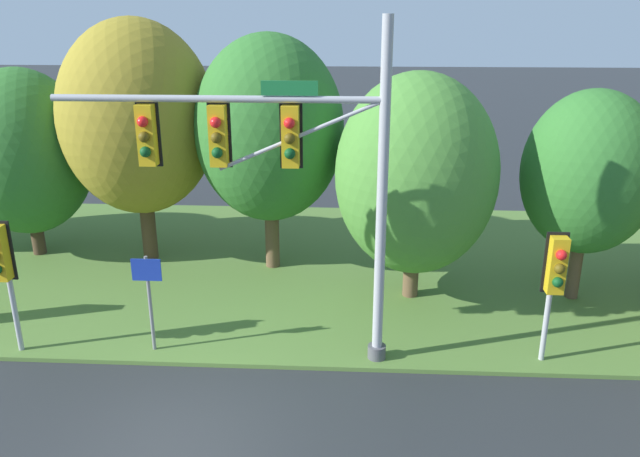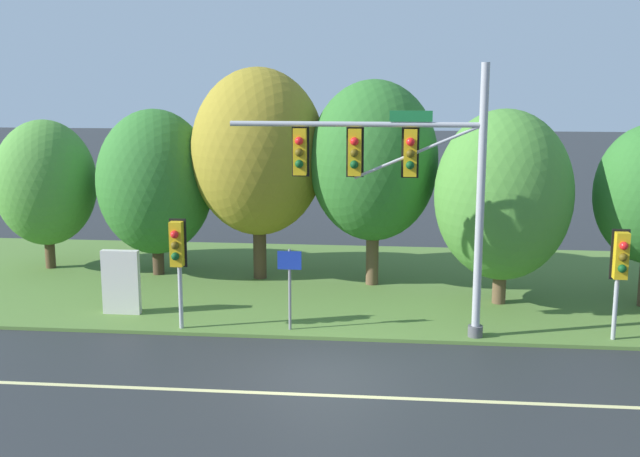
{
  "view_description": "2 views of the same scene",
  "coord_description": "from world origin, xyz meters",
  "views": [
    {
      "loc": [
        3.15,
        -9.21,
        7.39
      ],
      "look_at": [
        2.44,
        3.7,
        2.85
      ],
      "focal_mm": 35.0,
      "sensor_mm": 36.0,
      "label": 1
    },
    {
      "loc": [
        1.64,
        -17.95,
        7.13
      ],
      "look_at": [
        -0.48,
        3.18,
        2.93
      ],
      "focal_mm": 45.0,
      "sensor_mm": 36.0,
      "label": 2
    }
  ],
  "objects": [
    {
      "name": "traffic_signal_mast",
      "position": [
        1.72,
        2.94,
        4.49
      ],
      "size": [
        6.77,
        0.49,
        7.23
      ],
      "color": "#9EA0A5",
      "rests_on": "grass_verge"
    },
    {
      "name": "tree_tall_centre",
      "position": [
        4.74,
        6.24,
        3.45
      ],
      "size": [
        4.12,
        4.12,
        5.93
      ],
      "color": "brown",
      "rests_on": "grass_verge"
    },
    {
      "name": "tree_right_far",
      "position": [
        9.06,
        6.35,
        3.53
      ],
      "size": [
        3.33,
        3.33,
        5.52
      ],
      "color": "brown",
      "rests_on": "grass_verge"
    },
    {
      "name": "ground_plane",
      "position": [
        0.0,
        0.0,
        0.0
      ],
      "size": [
        160.0,
        160.0,
        0.0
      ],
      "primitive_type": "plane",
      "color": "#282B2D"
    },
    {
      "name": "tree_behind_signpost",
      "position": [
        -3.09,
        8.5,
        4.43
      ],
      "size": [
        4.49,
        4.49,
        7.16
      ],
      "color": "#4C3823",
      "rests_on": "grass_verge"
    },
    {
      "name": "tree_mid_verge",
      "position": [
        0.78,
        8.08,
        4.23
      ],
      "size": [
        4.19,
        4.19,
        6.76
      ],
      "color": "brown",
      "rests_on": "grass_verge"
    },
    {
      "name": "route_sign_post",
      "position": [
        -1.3,
        3.03,
        1.57
      ],
      "size": [
        0.65,
        0.08,
        2.27
      ],
      "color": "slate",
      "rests_on": "grass_verge"
    },
    {
      "name": "pedestrian_signal_further_along",
      "position": [
        -4.32,
        2.69,
        2.34
      ],
      "size": [
        0.46,
        0.55,
        3.1
      ],
      "color": "#9EA0A5",
      "rests_on": "grass_verge"
    },
    {
      "name": "grass_verge",
      "position": [
        0.0,
        8.25,
        0.05
      ],
      "size": [
        48.0,
        11.5,
        0.1
      ],
      "primitive_type": "cube",
      "color": "#517533",
      "rests_on": "ground"
    },
    {
      "name": "pedestrian_signal_near_kerb",
      "position": [
        7.37,
        2.91,
        2.26
      ],
      "size": [
        0.46,
        0.55,
        3.0
      ],
      "color": "#9EA0A5",
      "rests_on": "grass_verge"
    },
    {
      "name": "tree_left_of_mast",
      "position": [
        -6.74,
        8.68,
        3.35
      ],
      "size": [
        4.0,
        4.0,
        5.76
      ],
      "color": "#423021",
      "rests_on": "grass_verge"
    }
  ]
}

